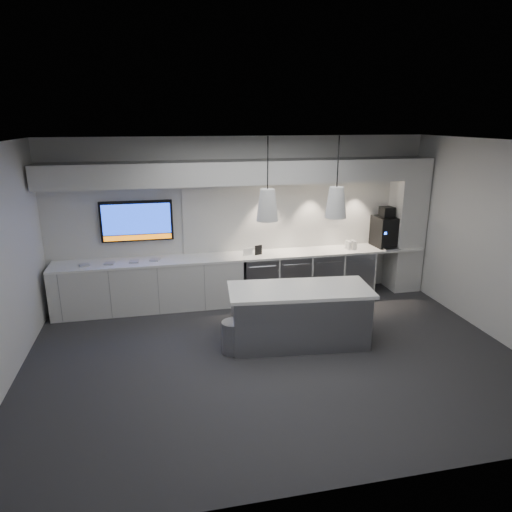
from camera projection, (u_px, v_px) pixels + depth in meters
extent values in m
plane|color=#2D2D30|center=(275.00, 357.00, 6.57)|extent=(7.00, 7.00, 0.00)
plane|color=black|center=(277.00, 143.00, 5.70)|extent=(7.00, 7.00, 0.00)
plane|color=silver|center=(242.00, 219.00, 8.48)|extent=(7.00, 0.00, 7.00)
plane|color=silver|center=(351.00, 342.00, 3.79)|extent=(7.00, 0.00, 7.00)
plane|color=silver|center=(502.00, 243.00, 6.84)|extent=(0.00, 7.00, 7.00)
cube|color=white|center=(246.00, 256.00, 8.35)|extent=(6.80, 0.65, 0.04)
cube|color=silver|center=(150.00, 286.00, 8.13)|extent=(3.30, 0.63, 0.86)
cube|color=gray|center=(259.00, 278.00, 8.53)|extent=(0.60, 0.61, 0.85)
cube|color=gray|center=(291.00, 276.00, 8.66)|extent=(0.60, 0.61, 0.85)
cube|color=gray|center=(323.00, 274.00, 8.78)|extent=(0.60, 0.61, 0.85)
cube|color=gray|center=(353.00, 272.00, 8.91)|extent=(0.60, 0.61, 0.85)
cube|color=silver|center=(304.00, 214.00, 8.68)|extent=(4.60, 0.03, 1.30)
cube|color=silver|center=(245.00, 172.00, 7.94)|extent=(6.90, 0.60, 0.40)
cube|color=silver|center=(406.00, 225.00, 8.89)|extent=(0.55, 0.55, 2.60)
cube|color=black|center=(137.00, 221.00, 8.03)|extent=(1.25, 0.06, 0.72)
cube|color=#1536C6|center=(137.00, 219.00, 7.99)|extent=(1.17, 0.00, 0.54)
cube|color=orange|center=(138.00, 237.00, 8.08)|extent=(1.17, 0.00, 0.09)
cube|color=gray|center=(299.00, 317.00, 6.86)|extent=(2.07, 0.99, 0.84)
cube|color=white|center=(300.00, 290.00, 6.73)|extent=(2.18, 1.10, 0.05)
cylinder|color=gray|center=(233.00, 337.00, 6.64)|extent=(0.41, 0.41, 0.48)
cube|color=black|center=(385.00, 231.00, 8.84)|extent=(0.45, 0.50, 0.58)
cube|color=black|center=(387.00, 212.00, 8.73)|extent=(0.25, 0.25, 0.19)
cube|color=gray|center=(391.00, 249.00, 8.68)|extent=(0.33, 0.22, 0.03)
cube|color=black|center=(258.00, 250.00, 8.33)|extent=(0.14, 0.06, 0.18)
cube|color=white|center=(248.00, 252.00, 8.28)|extent=(0.18, 0.06, 0.14)
cube|color=#ADADAD|center=(84.00, 265.00, 7.72)|extent=(0.20, 0.20, 0.02)
cube|color=#ADADAD|center=(109.00, 263.00, 7.81)|extent=(0.18, 0.18, 0.02)
cube|color=#ADADAD|center=(134.00, 262.00, 7.91)|extent=(0.17, 0.17, 0.02)
cube|color=#ADADAD|center=(155.00, 260.00, 8.01)|extent=(0.20, 0.20, 0.02)
cone|color=silver|center=(267.00, 205.00, 6.26)|extent=(0.31, 0.31, 0.44)
cylinder|color=black|center=(268.00, 163.00, 6.10)|extent=(0.02, 0.02, 0.70)
cone|color=silver|center=(336.00, 202.00, 6.46)|extent=(0.31, 0.31, 0.44)
cylinder|color=black|center=(338.00, 162.00, 6.30)|extent=(0.02, 0.02, 0.70)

